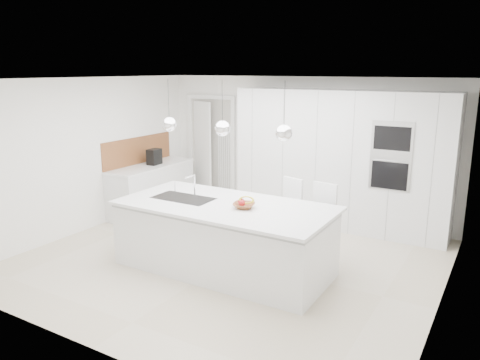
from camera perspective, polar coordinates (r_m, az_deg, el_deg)
The scene contains 27 objects.
floor at distance 6.70m, azimuth -1.33°, elevation -9.71°, with size 5.50×5.50×0.00m, color beige.
wall_back at distance 8.50m, azimuth 7.59°, elevation 3.95°, with size 5.50×5.50×0.00m, color white.
wall_left at distance 8.09m, azimuth -18.18°, elevation 2.91°, with size 5.00×5.00×0.00m, color white.
ceiling at distance 6.16m, azimuth -1.45°, elevation 12.19°, with size 5.50×5.50×0.00m, color white.
tall_cabinets at distance 7.96m, azimuth 12.01°, elevation 2.40°, with size 3.60×0.60×2.30m, color white.
oven_stack at distance 7.40m, azimuth 17.91°, elevation 2.79°, with size 0.62×0.04×1.05m, color #A5A5A8, non-canonical shape.
doorway_frame at distance 9.43m, azimuth -3.49°, elevation 3.59°, with size 1.11×0.08×2.13m, color white, non-canonical shape.
hallway_door at distance 9.54m, azimuth -4.91°, elevation 3.55°, with size 0.82×0.04×2.00m, color white.
radiator at distance 9.29m, azimuth -1.87°, elevation 2.35°, with size 0.32×0.04×1.40m, color white, non-canonical shape.
left_base_cabinets at distance 8.88m, azimuth -10.72°, elevation -1.18°, with size 0.60×1.80×0.86m, color white.
left_worktop at distance 8.78m, azimuth -10.84°, elevation 1.67°, with size 0.62×1.82×0.04m, color white.
oak_backsplash at distance 8.92m, azimuth -12.31°, elevation 3.55°, with size 0.02×1.80×0.50m, color brown.
island_base at distance 6.26m, azimuth -2.03°, elevation -7.19°, with size 2.80×1.20×0.86m, color white.
island_worktop at distance 6.15m, azimuth -1.81°, elevation -3.13°, with size 2.84×1.40×0.04m, color white.
island_sink at distance 6.49m, azimuth -6.90°, elevation -2.89°, with size 0.84×0.44×0.18m, color #3F3F42, non-canonical shape.
island_tap at distance 6.55m, azimuth -5.55°, elevation -0.61°, with size 0.02×0.02×0.30m, color white.
pendant_left at distance 6.40m, azimuth -8.61°, elevation 6.70°, with size 0.20×0.20×0.20m, color white.
pendant_mid at distance 5.90m, azimuth -2.14°, elevation 6.29°, with size 0.20×0.20×0.20m, color white.
pendant_right at distance 5.49m, azimuth 5.38°, elevation 5.71°, with size 0.20×0.20×0.20m, color white.
fruit_bowl at distance 5.96m, azimuth 0.48°, elevation -3.13°, with size 0.28×0.28×0.07m, color brown.
espresso_machine at distance 8.80m, azimuth -10.41°, elevation 2.81°, with size 0.17×0.27×0.29m, color black.
bar_stool_left at distance 6.75m, azimuth 5.91°, elevation -4.63°, with size 0.36×0.50×1.10m, color white, non-canonical shape.
bar_stool_right at distance 6.46m, azimuth 9.72°, elevation -5.51°, with size 0.37×0.51×1.11m, color white, non-canonical shape.
apple_a at distance 5.98m, azimuth 0.16°, elevation -2.66°, with size 0.09×0.09×0.09m, color #B11E22.
apple_b at distance 5.94m, azimuth 0.31°, elevation -2.84°, with size 0.08×0.08×0.08m, color #B11E22.
apple_c at distance 5.93m, azimuth 0.21°, elevation -2.83°, with size 0.08×0.08×0.08m, color #B11E22.
banana_bunch at distance 5.93m, azimuth 0.79°, elevation -2.45°, with size 0.20×0.20×0.03m, color yellow.
Camera 1 is at (3.27, -5.22, 2.63)m, focal length 35.00 mm.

